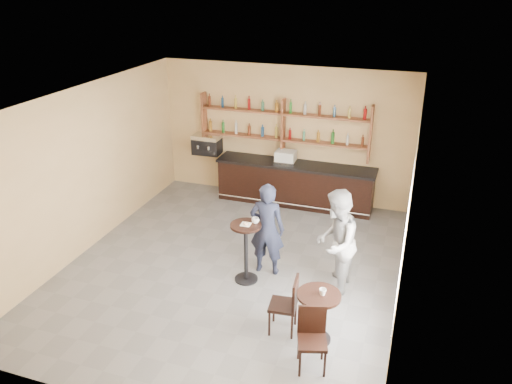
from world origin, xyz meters
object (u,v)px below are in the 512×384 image
(pastry_case, at_px, (286,157))
(chair_south, at_px, (312,341))
(man_main, at_px, (267,229))
(cafe_table, at_px, (318,317))
(bar_counter, at_px, (295,184))
(chair_west, at_px, (283,305))
(espresso_machine, at_px, (207,144))
(pedestal_table, at_px, (246,253))
(patron_second, at_px, (336,243))

(pastry_case, distance_m, chair_south, 5.57)
(man_main, relative_size, chair_south, 1.91)
(pastry_case, height_order, cafe_table, pastry_case)
(pastry_case, height_order, man_main, man_main)
(bar_counter, distance_m, chair_west, 4.67)
(espresso_machine, relative_size, chair_south, 0.72)
(pedestal_table, bearing_deg, bar_counter, 89.94)
(pastry_case, relative_size, chair_south, 0.52)
(man_main, distance_m, cafe_table, 2.08)
(cafe_table, height_order, chair_south, chair_south)
(bar_counter, xyz_separation_m, chair_south, (1.59, -5.21, -0.05))
(cafe_table, bearing_deg, man_main, 129.35)
(patron_second, bearing_deg, espresso_machine, -128.77)
(bar_counter, xyz_separation_m, espresso_machine, (-2.24, 0.00, 0.74))
(cafe_table, height_order, chair_west, chair_west)
(bar_counter, xyz_separation_m, pastry_case, (-0.25, 0.00, 0.65))
(pedestal_table, xyz_separation_m, man_main, (0.26, 0.40, 0.32))
(man_main, bearing_deg, bar_counter, -87.80)
(man_main, height_order, chair_south, man_main)
(bar_counter, bearing_deg, chair_west, -77.72)
(bar_counter, height_order, pedestal_table, pedestal_table)
(bar_counter, distance_m, espresso_machine, 2.36)
(pedestal_table, distance_m, man_main, 0.57)
(chair_south, bearing_deg, pastry_case, 92.41)
(pastry_case, relative_size, pedestal_table, 0.42)
(man_main, bearing_deg, pedestal_table, 53.97)
(bar_counter, xyz_separation_m, chair_west, (0.99, -4.56, -0.03))
(chair_west, bearing_deg, chair_south, 37.20)
(pedestal_table, bearing_deg, chair_west, -48.34)
(man_main, height_order, chair_west, man_main)
(cafe_table, relative_size, patron_second, 0.44)
(pastry_case, height_order, chair_west, pastry_case)
(cafe_table, height_order, patron_second, patron_second)
(bar_counter, distance_m, patron_second, 3.62)
(pedestal_table, bearing_deg, pastry_case, 94.03)
(pedestal_table, height_order, chair_west, pedestal_table)
(chair_west, height_order, patron_second, patron_second)
(pastry_case, bearing_deg, cafe_table, -73.25)
(pastry_case, distance_m, pedestal_table, 3.50)
(bar_counter, distance_m, cafe_table, 4.86)
(chair_west, height_order, chair_south, chair_west)
(pastry_case, distance_m, cafe_table, 5.00)
(chair_west, bearing_deg, pedestal_table, -143.84)
(pastry_case, height_order, chair_south, pastry_case)
(chair_south, bearing_deg, man_main, 104.61)
(pastry_case, relative_size, cafe_table, 0.58)
(pastry_case, relative_size, chair_west, 0.50)
(pastry_case, bearing_deg, pedestal_table, -90.42)
(espresso_machine, height_order, chair_south, espresso_machine)
(bar_counter, relative_size, chair_west, 3.96)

